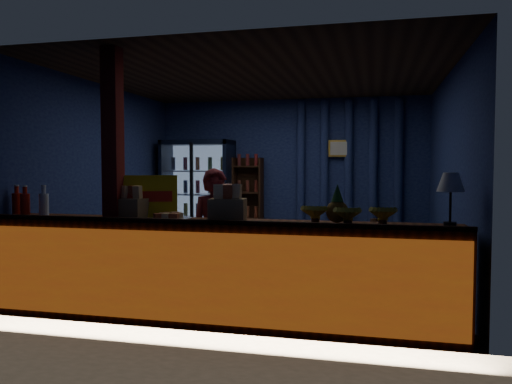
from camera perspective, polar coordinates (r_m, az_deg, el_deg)
ground at (r=6.61m, az=0.64°, el=-9.75°), size 4.60×4.60×0.00m
room_walls at (r=6.45m, az=0.65°, el=3.97°), size 4.60×4.60×4.60m
counter at (r=4.71m, az=-4.54°, el=-9.06°), size 4.40×0.57×0.99m
support_post at (r=5.04m, az=-15.98°, el=1.07°), size 0.16×0.16×2.60m
beverage_cooler at (r=8.75m, az=-6.51°, el=-0.47°), size 1.20×0.62×1.90m
bottle_shelf at (r=8.64m, az=-0.87°, el=-1.42°), size 0.50×0.28×1.60m
curtain_folds at (r=8.44m, az=10.52°, el=1.86°), size 1.74×0.14×2.50m
framed_picture at (r=8.41m, az=9.51°, el=4.93°), size 0.36×0.04×0.28m
shopkeeper at (r=5.23m, az=-4.69°, el=-5.16°), size 0.58×0.44×1.44m
green_chair at (r=7.80m, az=16.83°, el=-5.71°), size 0.87×0.88×0.59m
side_table at (r=7.74m, az=13.29°, el=-5.84°), size 0.71×0.59×0.67m
yellow_sign at (r=5.02m, az=-11.97°, el=-0.50°), size 0.53×0.29×0.42m
soda_bottles at (r=5.65m, az=-24.55°, el=-1.16°), size 0.42×0.18×0.31m
snack_box_left at (r=4.57m, az=-3.26°, el=-1.88°), size 0.36×0.31×0.34m
snack_box_centre at (r=5.03m, az=-14.00°, el=-1.63°), size 0.33×0.28×0.32m
pastry_tray at (r=4.77m, az=-9.82°, el=-2.90°), size 0.42×0.42×0.07m
banana_bunches at (r=4.40m, az=10.48°, el=-2.51°), size 0.85×0.32×0.18m
table_lamp at (r=4.52m, az=21.37°, el=0.82°), size 0.23×0.23×0.45m
pineapple at (r=4.43m, az=9.27°, el=-1.81°), size 0.20×0.20×0.34m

